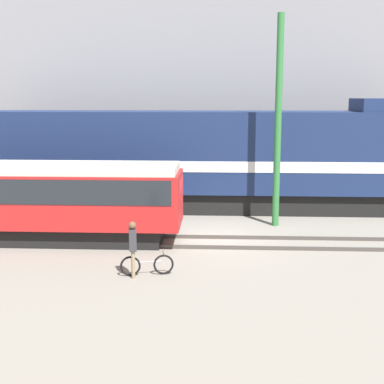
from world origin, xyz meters
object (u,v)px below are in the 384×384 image
freight_locomotive (198,159)px  streetcar (22,197)px  utility_pole_left (278,123)px  bicycle (147,265)px  person (133,244)px

freight_locomotive → streetcar: freight_locomotive is taller
utility_pole_left → bicycle: bearing=-124.7°
person → utility_pole_left: bearing=54.0°
bicycle → person: person is taller
utility_pole_left → streetcar: bearing=-163.0°
streetcar → person: streetcar is taller
freight_locomotive → utility_pole_left: (3.45, -3.02, 1.90)m
freight_locomotive → utility_pole_left: size_ratio=2.38×
utility_pole_left → person: bearing=-126.0°
freight_locomotive → utility_pole_left: 4.96m
bicycle → person: (-0.40, -0.23, 0.75)m
freight_locomotive → streetcar: 8.88m
streetcar → person: 6.28m
person → bicycle: bearing=30.1°
streetcar → bicycle: size_ratio=7.33×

